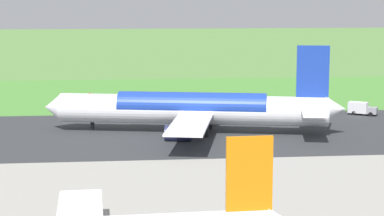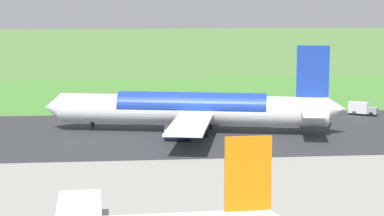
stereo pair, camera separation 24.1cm
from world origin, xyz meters
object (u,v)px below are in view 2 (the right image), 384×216
at_px(airliner_main, 194,109).
at_px(traffic_cone_orange, 76,97).
at_px(service_truck_baggage, 362,108).
at_px(no_stopping_sign, 90,97).

relative_size(airliner_main, traffic_cone_orange, 97.73).
bearing_deg(airliner_main, service_truck_baggage, -157.03).
xyz_separation_m(airliner_main, service_truck_baggage, (-36.21, -15.35, -2.95)).
relative_size(service_truck_baggage, traffic_cone_orange, 11.17).
distance_m(service_truck_baggage, traffic_cone_orange, 67.00).
bearing_deg(no_stopping_sign, traffic_cone_orange, -64.40).
distance_m(service_truck_baggage, no_stopping_sign, 60.50).
xyz_separation_m(airliner_main, no_stopping_sign, (20.13, -37.42, -2.95)).
bearing_deg(traffic_cone_orange, no_stopping_sign, 115.60).
height_order(airliner_main, traffic_cone_orange, airliner_main).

